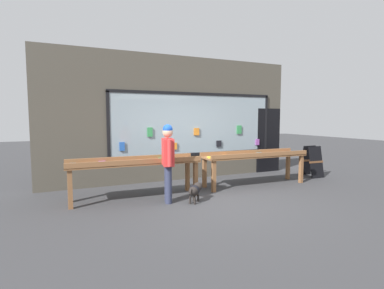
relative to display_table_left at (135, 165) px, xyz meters
The scene contains 7 objects.
ground_plane 1.96m from the display_table_left, 26.65° to the right, with size 40.00×40.00×0.00m, color #38383A.
shopfront_facade 2.53m from the display_table_left, 42.93° to the left, with size 7.49×0.29×3.55m.
display_table_left is the anchor object (origin of this frame).
display_table_right 3.23m from the display_table_left, ahead, with size 2.93×0.80×0.91m.
person_browsing 0.85m from the display_table_left, 46.66° to the right, with size 0.32×0.65×1.67m.
small_dog 1.44m from the display_table_left, 37.09° to the right, with size 0.45×0.44×0.40m.
sandwich_board_sign 5.54m from the display_table_left, ahead, with size 0.52×0.61×0.94m.
Camera 1 is at (-3.22, -5.68, 1.82)m, focal length 28.00 mm.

